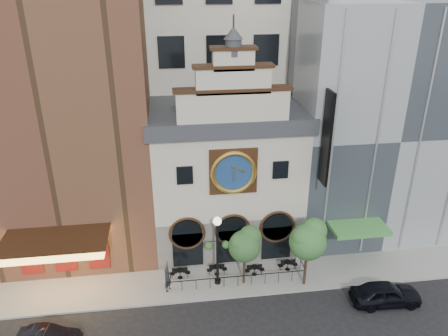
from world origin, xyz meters
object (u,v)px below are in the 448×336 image
object	(u,v)px
bistro_1	(217,269)
tree_right	(308,239)
bistro_3	(288,265)
pedestrian	(168,280)
tree_left	(245,244)
car_right	(386,294)
bistro_0	(180,273)
bistro_2	(254,270)
lamppost	(217,243)

from	to	relation	value
bistro_1	tree_right	size ratio (longest dim) A/B	0.29
bistro_3	pedestrian	xyz separation A→B (m)	(-9.56, -1.21, 0.49)
bistro_1	bistro_3	world-z (taller)	same
tree_left	pedestrian	bearing A→B (deg)	-178.81
car_right	tree_left	size ratio (longest dim) A/B	1.04
bistro_3	tree_right	size ratio (longest dim) A/B	0.29
bistro_0	tree_left	size ratio (longest dim) A/B	0.33
bistro_0	car_right	distance (m)	15.37
bistro_2	car_right	world-z (taller)	car_right
bistro_1	pedestrian	bearing A→B (deg)	-160.22
pedestrian	lamppost	xyz separation A→B (m)	(3.78, 0.34, 2.66)
bistro_0	lamppost	world-z (taller)	lamppost
car_right	tree_right	size ratio (longest dim) A/B	0.91
pedestrian	lamppost	world-z (taller)	lamppost
car_right	lamppost	xyz separation A→B (m)	(-11.79, 3.69, 2.91)
tree_left	tree_right	world-z (taller)	tree_right
bistro_3	tree_left	distance (m)	4.97
bistro_0	pedestrian	xyz separation A→B (m)	(-0.94, -1.34, 0.49)
bistro_1	bistro_3	distance (m)	5.71
bistro_3	tree_left	world-z (taller)	tree_left
bistro_2	lamppost	size ratio (longest dim) A/B	0.27
bistro_0	tree_left	xyz separation A→B (m)	(4.88, -1.21, 3.08)
pedestrian	bistro_2	bearing A→B (deg)	-40.61
bistro_0	bistro_1	world-z (taller)	same
lamppost	tree_left	bearing A→B (deg)	-6.09
pedestrian	tree_left	distance (m)	6.38
pedestrian	tree_left	xyz separation A→B (m)	(5.82, 0.12, 2.59)
car_right	tree_left	bearing A→B (deg)	72.85
pedestrian	tree_right	size ratio (longest dim) A/B	0.35
car_right	tree_left	xyz separation A→B (m)	(-9.75, 3.48, 2.84)
bistro_1	tree_right	world-z (taller)	tree_right
bistro_0	bistro_3	xyz separation A→B (m)	(8.62, -0.13, 0.00)
car_right	lamppost	distance (m)	12.70
bistro_2	lamppost	xyz separation A→B (m)	(-3.00, -0.61, 3.15)
bistro_0	lamppost	distance (m)	4.36
bistro_1	car_right	size ratio (longest dim) A/B	0.31
tree_left	tree_right	size ratio (longest dim) A/B	0.88
bistro_3	car_right	distance (m)	7.55
bistro_0	tree_right	xyz separation A→B (m)	(9.46, -1.95, 3.57)
bistro_1	car_right	world-z (taller)	car_right
car_right	pedestrian	world-z (taller)	pedestrian
bistro_0	tree_left	distance (m)	5.90
bistro_1	bistro_2	size ratio (longest dim) A/B	1.00
bistro_0	bistro_3	size ratio (longest dim) A/B	1.00
bistro_0	pedestrian	world-z (taller)	pedestrian
bistro_1	pedestrian	xyz separation A→B (m)	(-3.85, -1.39, 0.49)
car_right	bistro_1	bearing A→B (deg)	70.45
bistro_2	lamppost	distance (m)	4.39
bistro_0	bistro_2	bearing A→B (deg)	-3.84
tree_left	tree_right	distance (m)	4.66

